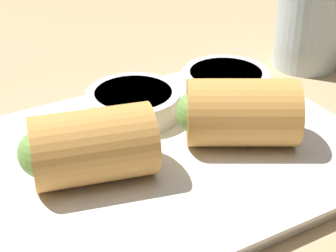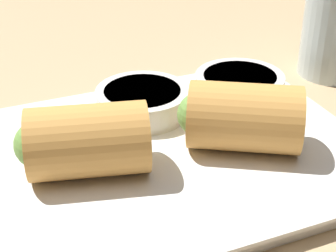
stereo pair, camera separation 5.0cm
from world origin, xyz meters
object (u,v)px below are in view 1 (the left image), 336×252
Objects in this scene: dipping_bowl_near at (134,102)px; dipping_bowl_far at (225,82)px; serving_plate at (168,157)px; drinking_glass at (311,13)px.

dipping_bowl_near and dipping_bowl_far have the same top height.
dipping_bowl_near is 1.00× the size of dipping_bowl_far.
dipping_bowl_far is (9.96, 6.03, 2.00)cm from serving_plate.
serving_plate is 3.80× the size of dipping_bowl_far.
dipping_bowl_near is (0.32, 6.71, 2.00)cm from serving_plate.
dipping_bowl_far is (9.65, -0.68, 0.00)cm from dipping_bowl_near.
drinking_glass reaches higher than dipping_bowl_far.
serving_plate is 2.63× the size of drinking_glass.
serving_plate is 3.80× the size of dipping_bowl_near.
serving_plate is at bearing -157.59° from drinking_glass.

